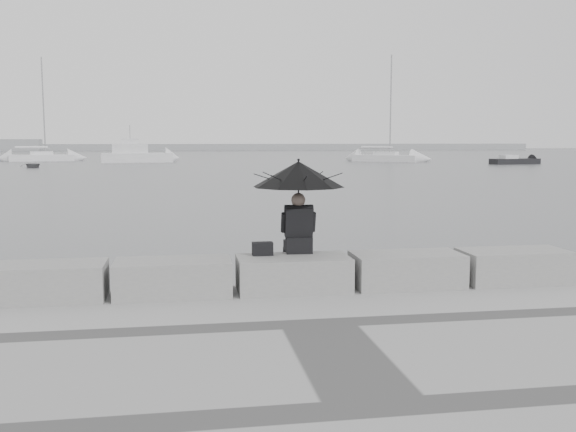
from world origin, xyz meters
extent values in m
plane|color=#4C4F52|center=(0.00, 0.00, 0.00)|extent=(360.00, 360.00, 0.00)
cube|color=slate|center=(-3.40, -0.45, 0.75)|extent=(1.60, 0.80, 0.50)
cube|color=slate|center=(-1.70, -0.45, 0.75)|extent=(1.60, 0.80, 0.50)
cube|color=slate|center=(0.00, -0.45, 0.75)|extent=(1.60, 0.80, 0.50)
cube|color=slate|center=(1.70, -0.45, 0.75)|extent=(1.60, 0.80, 0.50)
cube|color=slate|center=(3.40, -0.45, 0.75)|extent=(1.60, 0.80, 0.50)
sphere|color=#726056|center=(0.13, -0.09, 1.78)|extent=(0.21, 0.21, 0.21)
cylinder|color=black|center=(0.13, -0.10, 1.85)|extent=(0.02, 0.02, 1.00)
cone|color=black|center=(0.13, -0.10, 2.16)|extent=(1.35, 1.35, 0.38)
sphere|color=black|center=(0.13, -0.10, 2.37)|extent=(0.04, 0.04, 0.04)
cube|color=black|center=(-0.42, -0.26, 1.09)|extent=(0.30, 0.17, 0.19)
cube|color=gray|center=(0.00, 155.00, 0.80)|extent=(180.00, 6.00, 1.60)
cube|color=white|center=(-19.02, 75.04, 0.35)|extent=(7.97, 4.19, 0.90)
cube|color=white|center=(-19.02, 75.04, 0.95)|extent=(2.98, 2.20, 0.50)
cylinder|color=gray|center=(-19.02, 75.04, 6.80)|extent=(0.16, 0.16, 12.00)
cylinder|color=gray|center=(-19.02, 75.04, 1.60)|extent=(4.18, 1.15, 0.10)
cube|color=white|center=(22.98, 66.42, 0.35)|extent=(7.85, 6.67, 0.90)
cube|color=white|center=(22.98, 66.42, 0.95)|extent=(3.20, 2.95, 0.50)
cylinder|color=gray|center=(22.98, 66.42, 6.80)|extent=(0.16, 0.16, 12.00)
cylinder|color=gray|center=(22.98, 66.42, 1.60)|extent=(3.67, 2.75, 0.10)
cube|color=white|center=(-6.83, 68.45, 0.50)|extent=(8.25, 3.24, 1.20)
cube|color=white|center=(-6.83, 68.45, 1.60)|extent=(4.17, 2.42, 1.20)
cube|color=white|center=(-6.83, 68.45, 2.50)|extent=(2.11, 1.71, 0.60)
cylinder|color=gray|center=(-6.83, 68.45, 3.60)|extent=(0.08, 0.08, 1.60)
cube|color=black|center=(34.44, 56.29, 0.25)|extent=(5.86, 2.56, 0.70)
cube|color=white|center=(34.44, 56.29, 0.75)|extent=(1.88, 1.48, 0.50)
imported|color=gray|center=(-15.84, 55.58, 0.25)|extent=(3.23, 2.26, 0.50)
camera|label=1|loc=(-1.53, -9.34, 2.66)|focal=40.00mm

